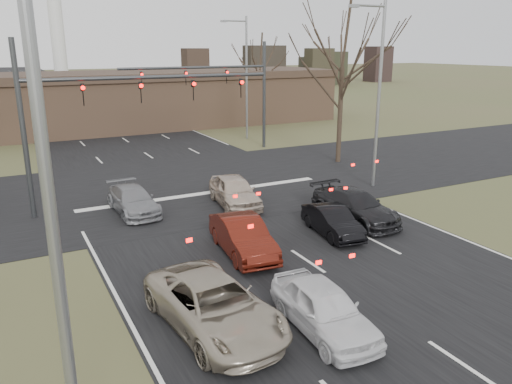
# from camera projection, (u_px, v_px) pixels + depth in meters

# --- Properties ---
(ground) EXTENTS (360.00, 360.00, 0.00)m
(ground) POSITION_uv_depth(u_px,v_px,m) (360.00, 296.00, 15.79)
(ground) COLOR #47512B
(ground) RESTS_ON ground
(road_main) EXTENTS (14.00, 300.00, 0.02)m
(road_main) POSITION_uv_depth(u_px,v_px,m) (74.00, 106.00, 66.85)
(road_main) COLOR black
(road_main) RESTS_ON ground
(road_cross) EXTENTS (200.00, 14.00, 0.02)m
(road_cross) POSITION_uv_depth(u_px,v_px,m) (192.00, 185.00, 28.55)
(road_cross) COLOR black
(road_cross) RESTS_ON ground
(building) EXTENTS (42.40, 10.40, 5.30)m
(building) POSITION_uv_depth(u_px,v_px,m) (127.00, 100.00, 48.28)
(building) COLOR #815E45
(building) RESTS_ON ground
(mast_arm_near) EXTENTS (12.12, 0.24, 8.00)m
(mast_arm_near) POSITION_uv_depth(u_px,v_px,m) (97.00, 104.00, 23.11)
(mast_arm_near) COLOR #383A3D
(mast_arm_near) RESTS_ON ground
(mast_arm_far) EXTENTS (11.12, 0.24, 8.00)m
(mast_arm_far) POSITION_uv_depth(u_px,v_px,m) (231.00, 83.00, 36.71)
(mast_arm_far) COLOR #383A3D
(mast_arm_far) RESTS_ON ground
(streetlight_left) EXTENTS (2.34, 0.25, 10.00)m
(streetlight_left) POSITION_uv_depth(u_px,v_px,m) (63.00, 198.00, 6.91)
(streetlight_left) COLOR gray
(streetlight_left) RESTS_ON ground
(streetlight_right_near) EXTENTS (2.34, 0.25, 10.00)m
(streetlight_right_near) POSITION_uv_depth(u_px,v_px,m) (377.00, 86.00, 26.66)
(streetlight_right_near) COLOR gray
(streetlight_right_near) RESTS_ON ground
(streetlight_right_far) EXTENTS (2.34, 0.25, 10.00)m
(streetlight_right_far) POSITION_uv_depth(u_px,v_px,m) (245.00, 72.00, 41.35)
(streetlight_right_far) COLOR gray
(streetlight_right_far) RESTS_ON ground
(tree_right_near) EXTENTS (6.90, 6.90, 11.50)m
(tree_right_near) POSITION_uv_depth(u_px,v_px,m) (344.00, 26.00, 31.81)
(tree_right_near) COLOR black
(tree_right_near) RESTS_ON ground
(tree_right_far) EXTENTS (5.40, 5.40, 9.00)m
(tree_right_far) POSITION_uv_depth(u_px,v_px,m) (260.00, 54.00, 50.30)
(tree_right_far) COLOR black
(tree_right_far) RESTS_ON ground
(car_silver_suv) EXTENTS (2.89, 5.41, 1.45)m
(car_silver_suv) POSITION_uv_depth(u_px,v_px,m) (214.00, 305.00, 13.80)
(car_silver_suv) COLOR #A89C88
(car_silver_suv) RESTS_ON ground
(car_white_sedan) EXTENTS (1.83, 4.11, 1.37)m
(car_white_sedan) POSITION_uv_depth(u_px,v_px,m) (324.00, 308.00, 13.72)
(car_white_sedan) COLOR silver
(car_white_sedan) RESTS_ON ground
(car_black_hatch) EXTENTS (1.75, 3.76, 1.19)m
(car_black_hatch) POSITION_uv_depth(u_px,v_px,m) (332.00, 221.00, 20.84)
(car_black_hatch) COLOR black
(car_black_hatch) RESTS_ON ground
(car_charcoal_sedan) EXTENTS (2.15, 4.88, 1.39)m
(car_charcoal_sedan) POSITION_uv_depth(u_px,v_px,m) (355.00, 206.00, 22.46)
(car_charcoal_sedan) COLOR black
(car_charcoal_sedan) RESTS_ON ground
(car_grey_ahead) EXTENTS (1.89, 4.32, 1.24)m
(car_grey_ahead) POSITION_uv_depth(u_px,v_px,m) (133.00, 200.00, 23.62)
(car_grey_ahead) COLOR gray
(car_grey_ahead) RESTS_ON ground
(car_red_ahead) EXTENTS (1.96, 4.41, 1.41)m
(car_red_ahead) POSITION_uv_depth(u_px,v_px,m) (243.00, 236.00, 18.87)
(car_red_ahead) COLOR #4D130B
(car_red_ahead) RESTS_ON ground
(car_silver_ahead) EXTENTS (2.35, 4.61, 1.50)m
(car_silver_ahead) POSITION_uv_depth(u_px,v_px,m) (235.00, 191.00, 24.62)
(car_silver_ahead) COLOR beige
(car_silver_ahead) RESTS_ON ground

